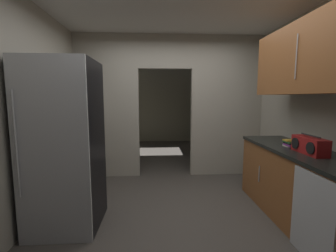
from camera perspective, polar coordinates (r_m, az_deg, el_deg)
ground at (r=3.13m, az=2.66°, el=-21.40°), size 20.00×20.00×0.00m
kitchen_overhead_slab at (r=3.44m, az=1.98°, el=26.75°), size 3.86×7.27×0.06m
kitchen_partition at (r=4.38m, az=0.84°, el=5.81°), size 3.46×0.12×2.62m
adjoining_room_shell at (r=6.70m, az=-0.85°, el=5.52°), size 3.46×3.53×2.62m
refrigerator at (r=2.88m, az=-23.91°, el=-4.42°), size 0.73×0.77×1.89m
lower_cabinet_run at (r=3.20m, az=30.13°, el=-13.07°), size 0.63×2.13×0.88m
dishwasher at (r=2.59m, az=31.78°, el=-18.65°), size 0.02×0.56×0.82m
upper_cabinet_counterside at (r=3.05m, az=31.91°, el=14.19°), size 0.36×1.91×0.80m
boombox at (r=2.96m, az=31.37°, el=-4.08°), size 0.17×0.43×0.21m
book_stack at (r=3.25m, az=27.73°, el=-3.78°), size 0.14×0.17×0.09m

